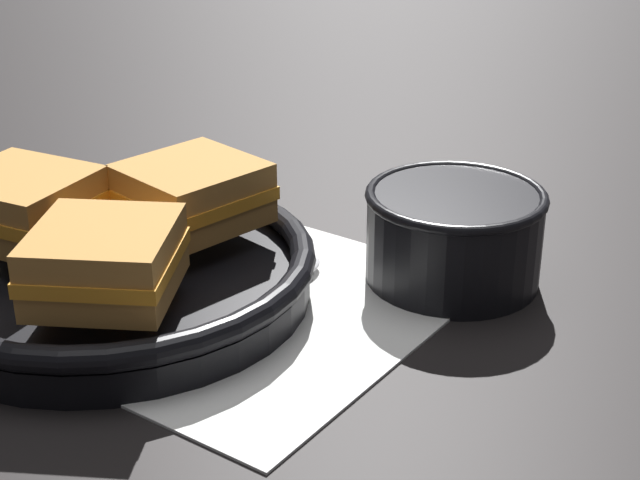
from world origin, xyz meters
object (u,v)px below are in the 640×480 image
spoon (275,280)px  skillet (110,273)px  sandwich_near_right (105,261)px  sandwich_near_left (23,204)px  soup_bowl (454,230)px  sandwich_far_left (192,193)px

spoon → skillet: 0.12m
skillet → sandwich_near_right: 0.08m
skillet → sandwich_near_right: bearing=-122.2°
sandwich_near_right → sandwich_near_left: bearing=86.1°
sandwich_near_left → sandwich_near_right: (-0.01, -0.12, 0.00)m
soup_bowl → sandwich_near_left: 0.32m
spoon → sandwich_near_left: sandwich_near_left is taller
sandwich_near_right → soup_bowl: bearing=-20.8°
sandwich_far_left → soup_bowl: bearing=-48.1°
skillet → sandwich_near_left: 0.08m
sandwich_near_left → skillet: bearing=-64.7°
spoon → skillet: size_ratio=0.46×
spoon → sandwich_far_left: size_ratio=1.77×
sandwich_near_right → sandwich_far_left: size_ratio=1.36×
spoon → sandwich_near_right: 0.15m
skillet → sandwich_far_left: (0.07, -0.01, 0.04)m
soup_bowl → skillet: bearing=143.3°
soup_bowl → sandwich_near_right: sandwich_near_right is taller
soup_bowl → spoon: soup_bowl is taller
soup_bowl → sandwich_near_right: size_ratio=1.03×
spoon → sandwich_near_right: sandwich_near_right is taller
spoon → soup_bowl: bearing=-43.4°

